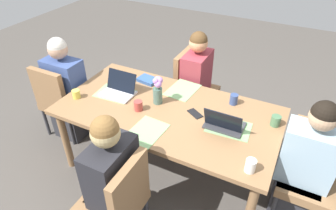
% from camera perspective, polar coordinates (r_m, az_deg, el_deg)
% --- Properties ---
extents(ground_plane, '(10.00, 10.00, 0.00)m').
position_cam_1_polar(ground_plane, '(3.15, 0.00, -11.81)').
color(ground_plane, '#4C4742').
extents(dining_table, '(2.00, 1.04, 0.74)m').
position_cam_1_polar(dining_table, '(2.70, 0.00, -2.12)').
color(dining_table, olive).
rests_on(dining_table, ground_plane).
extents(chair_head_right_left_near, '(0.44, 0.44, 0.90)m').
position_cam_1_polar(chair_head_right_left_near, '(3.44, -20.37, 1.18)').
color(chair_head_right_left_near, olive).
rests_on(chair_head_right_left_near, ground_plane).
extents(person_head_right_left_near, '(0.40, 0.36, 1.19)m').
position_cam_1_polar(person_head_right_left_near, '(3.43, -18.90, 1.94)').
color(person_head_right_left_near, '#2D2D33').
rests_on(person_head_right_left_near, ground_plane).
extents(chair_head_left_left_mid, '(0.44, 0.44, 0.90)m').
position_cam_1_polar(chair_head_left_left_mid, '(2.70, 26.10, -11.29)').
color(chair_head_left_left_mid, olive).
rests_on(chair_head_left_left_mid, ground_plane).
extents(person_head_left_left_mid, '(0.40, 0.36, 1.19)m').
position_cam_1_polar(person_head_left_left_mid, '(2.62, 24.82, -11.65)').
color(person_head_left_left_mid, '#2D2D33').
rests_on(person_head_left_left_mid, ground_plane).
extents(chair_near_left_far, '(0.44, 0.44, 0.90)m').
position_cam_1_polar(chair_near_left_far, '(3.48, 4.64, 3.88)').
color(chair_near_left_far, olive).
rests_on(chair_near_left_far, ground_plane).
extents(person_near_left_far, '(0.36, 0.40, 1.19)m').
position_cam_1_polar(person_near_left_far, '(3.39, 5.42, 3.50)').
color(person_near_left_far, '#2D2D33').
rests_on(person_near_left_far, ground_plane).
extents(chair_far_right_near, '(0.44, 0.44, 0.90)m').
position_cam_1_polar(chair_far_right_near, '(2.28, -9.71, -17.82)').
color(chair_far_right_near, olive).
rests_on(chair_far_right_near, ground_plane).
extents(person_far_right_near, '(0.36, 0.40, 1.19)m').
position_cam_1_polar(person_far_right_near, '(2.32, -10.47, -15.65)').
color(person_far_right_near, '#2D2D33').
rests_on(person_far_right_near, ground_plane).
extents(flower_vase, '(0.09, 0.11, 0.27)m').
position_cam_1_polar(flower_vase, '(2.66, -2.02, 3.20)').
color(flower_vase, '#4C6B60').
rests_on(flower_vase, dining_table).
extents(placemat_head_right_left_near, '(0.38, 0.29, 0.00)m').
position_cam_1_polar(placemat_head_right_left_near, '(2.92, -10.34, 2.28)').
color(placemat_head_right_left_near, '#7FAD70').
rests_on(placemat_head_right_left_near, dining_table).
extents(placemat_head_left_left_mid, '(0.38, 0.28, 0.00)m').
position_cam_1_polar(placemat_head_left_left_mid, '(2.50, 11.78, -4.31)').
color(placemat_head_left_left_mid, '#7FAD70').
rests_on(placemat_head_left_left_mid, dining_table).
extents(placemat_near_left_far, '(0.29, 0.38, 0.00)m').
position_cam_1_polar(placemat_near_left_far, '(2.93, 2.86, 2.98)').
color(placemat_near_left_far, '#7FAD70').
rests_on(placemat_near_left_far, dining_table).
extents(placemat_far_right_near, '(0.28, 0.38, 0.00)m').
position_cam_1_polar(placemat_far_right_near, '(2.41, -4.29, -5.26)').
color(placemat_far_right_near, '#7FAD70').
rests_on(placemat_far_right_near, dining_table).
extents(laptop_head_left_left_mid, '(0.32, 0.22, 0.21)m').
position_cam_1_polar(laptop_head_left_left_mid, '(2.46, 10.89, -3.64)').
color(laptop_head_left_left_mid, '#38383D').
rests_on(laptop_head_left_left_mid, dining_table).
extents(laptop_head_right_left_near, '(0.32, 0.22, 0.20)m').
position_cam_1_polar(laptop_head_right_left_near, '(2.89, -9.53, 3.00)').
color(laptop_head_right_left_near, silver).
rests_on(laptop_head_right_left_near, dining_table).
extents(coffee_mug_near_left, '(0.07, 0.07, 0.10)m').
position_cam_1_polar(coffee_mug_near_left, '(2.77, 12.75, 1.10)').
color(coffee_mug_near_left, '#33477A').
rests_on(coffee_mug_near_left, dining_table).
extents(coffee_mug_near_right, '(0.07, 0.07, 0.08)m').
position_cam_1_polar(coffee_mug_near_right, '(2.93, -17.51, 2.06)').
color(coffee_mug_near_right, '#DBC64C').
rests_on(coffee_mug_near_right, dining_table).
extents(coffee_mug_centre_left, '(0.08, 0.08, 0.09)m').
position_cam_1_polar(coffee_mug_centre_left, '(2.61, 20.31, -2.90)').
color(coffee_mug_centre_left, '#47704C').
rests_on(coffee_mug_centre_left, dining_table).
extents(coffee_mug_centre_right, '(0.08, 0.08, 0.09)m').
position_cam_1_polar(coffee_mug_centre_right, '(2.64, -5.84, -0.11)').
color(coffee_mug_centre_right, '#AD3D38').
rests_on(coffee_mug_centre_right, dining_table).
extents(coffee_mug_far_left, '(0.08, 0.08, 0.10)m').
position_cam_1_polar(coffee_mug_far_left, '(2.15, 15.82, -11.34)').
color(coffee_mug_far_left, white).
rests_on(coffee_mug_far_left, dining_table).
extents(book_blue_cover, '(0.22, 0.17, 0.04)m').
position_cam_1_polar(book_blue_cover, '(3.07, -3.98, 4.93)').
color(book_blue_cover, '#335693').
rests_on(book_blue_cover, dining_table).
extents(phone_black, '(0.17, 0.14, 0.01)m').
position_cam_1_polar(phone_black, '(2.61, 5.32, -1.69)').
color(phone_black, black).
rests_on(phone_black, dining_table).
extents(phone_silver, '(0.09, 0.16, 0.01)m').
position_cam_1_polar(phone_silver, '(3.14, -9.23, 5.00)').
color(phone_silver, silver).
rests_on(phone_silver, dining_table).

